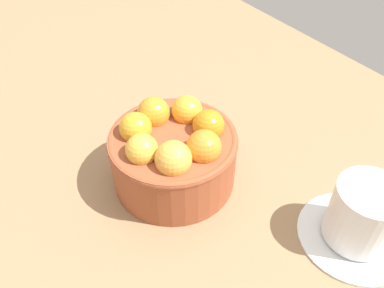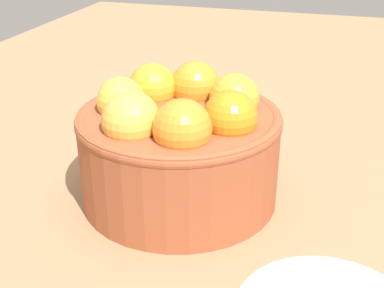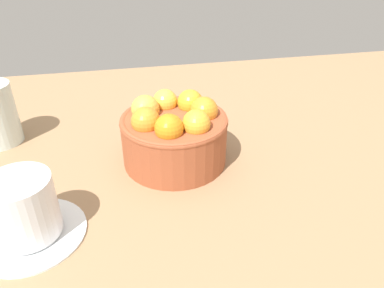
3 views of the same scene
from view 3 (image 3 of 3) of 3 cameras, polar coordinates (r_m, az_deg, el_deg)
name	(u,v)px [view 3 (image 3 of 3)]	position (r cm, az deg, el deg)	size (l,w,h in cm)	color
ground_plane	(175,168)	(56.18, -2.65, -3.88)	(152.31, 87.20, 3.16)	#997551
terracotta_bowl	(174,133)	(52.80, -2.83, 1.74)	(15.64, 15.64, 10.03)	#9E4C2D
coffee_cup	(25,212)	(44.74, -24.99, -9.80)	(12.45, 12.45, 7.85)	white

